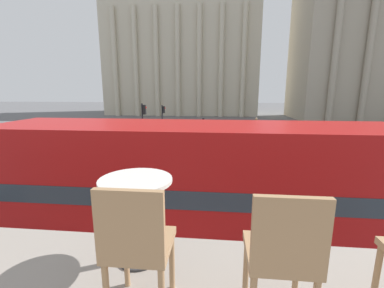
# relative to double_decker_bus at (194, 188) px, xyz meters

# --- Properties ---
(double_decker_bus) EXTENTS (10.54, 2.68, 3.98)m
(double_decker_bus) POSITION_rel_double_decker_bus_xyz_m (0.00, 0.00, 0.00)
(double_decker_bus) COLOR black
(double_decker_bus) RESTS_ON ground_plane
(cafe_dining_table) EXTENTS (0.60, 0.60, 0.73)m
(cafe_dining_table) POSITION_rel_double_decker_bus_xyz_m (-0.05, -4.63, 1.71)
(cafe_dining_table) COLOR #2D2D30
(cafe_dining_table) RESTS_ON cafe_floor_slab
(cafe_chair_0) EXTENTS (0.40, 0.40, 0.91)m
(cafe_chair_0) POSITION_rel_double_decker_bus_xyz_m (0.13, -5.19, 1.69)
(cafe_chair_0) COLOR #A87F56
(cafe_chair_0) RESTS_ON cafe_floor_slab
(cafe_chair_1) EXTENTS (0.40, 0.40, 0.91)m
(cafe_chair_1) POSITION_rel_double_decker_bus_xyz_m (1.00, -5.20, 1.69)
(cafe_chair_1) COLOR #A87F56
(cafe_chair_1) RESTS_ON cafe_floor_slab
(plaza_building_left) EXTENTS (30.12, 14.66, 23.50)m
(plaza_building_left) POSITION_rel_double_decker_bus_xyz_m (-6.86, 48.59, 9.50)
(plaza_building_left) COLOR beige
(plaza_building_left) RESTS_ON ground_plane
(traffic_light_near) EXTENTS (0.42, 0.24, 3.40)m
(traffic_light_near) POSITION_rel_double_decker_bus_xyz_m (-0.08, 6.99, -0.00)
(traffic_light_near) COLOR black
(traffic_light_near) RESTS_ON ground_plane
(traffic_light_mid) EXTENTS (0.42, 0.24, 3.89)m
(traffic_light_mid) POSITION_rel_double_decker_bus_xyz_m (-4.90, 12.00, 0.30)
(traffic_light_mid) COLOR black
(traffic_light_mid) RESTS_ON ground_plane
(traffic_light_far) EXTENTS (0.42, 0.24, 3.36)m
(traffic_light_far) POSITION_rel_double_decker_bus_xyz_m (-4.98, 19.25, -0.03)
(traffic_light_far) COLOR black
(traffic_light_far) RESTS_ON ground_plane
(car_black) EXTENTS (4.20, 1.93, 1.35)m
(car_black) POSITION_rel_double_decker_bus_xyz_m (-5.49, 22.55, -1.54)
(car_black) COLOR black
(car_black) RESTS_ON ground_plane
(car_white) EXTENTS (4.20, 1.93, 1.35)m
(car_white) POSITION_rel_double_decker_bus_xyz_m (-1.42, 13.42, -1.54)
(car_white) COLOR black
(car_white) RESTS_ON ground_plane
(pedestrian_red) EXTENTS (0.32, 0.32, 1.76)m
(pedestrian_red) POSITION_rel_double_decker_bus_xyz_m (4.06, 10.19, -1.22)
(pedestrian_red) COLOR #282B33
(pedestrian_red) RESTS_ON ground_plane
(pedestrian_black) EXTENTS (0.32, 0.32, 1.79)m
(pedestrian_black) POSITION_rel_double_decker_bus_xyz_m (0.62, 12.17, -1.20)
(pedestrian_black) COLOR #282B33
(pedestrian_black) RESTS_ON ground_plane
(pedestrian_olive) EXTENTS (0.32, 0.32, 1.78)m
(pedestrian_olive) POSITION_rel_double_decker_bus_xyz_m (5.00, 23.38, -1.21)
(pedestrian_olive) COLOR #282B33
(pedestrian_olive) RESTS_ON ground_plane
(pedestrian_yellow) EXTENTS (0.32, 0.32, 1.69)m
(pedestrian_yellow) POSITION_rel_double_decker_bus_xyz_m (2.32, 15.92, -1.27)
(pedestrian_yellow) COLOR #282B33
(pedestrian_yellow) RESTS_ON ground_plane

